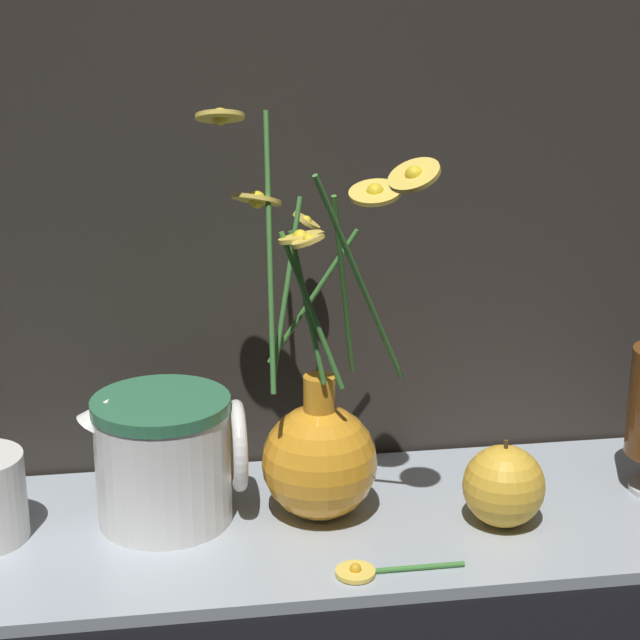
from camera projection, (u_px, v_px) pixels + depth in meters
ground_plane at (321, 530)px, 1.05m from camera, size 6.00×6.00×0.00m
shelf at (321, 525)px, 1.05m from camera, size 0.84×0.28×0.01m
vase_with_flowers at (315, 446)px, 1.04m from camera, size 0.20×0.22×0.40m
ceramic_pitcher at (165, 454)px, 1.03m from camera, size 0.16×0.13×0.14m
orange_fruit at (504, 486)px, 1.03m from camera, size 0.08×0.08×0.09m
loose_daisy at (371, 571)px, 0.95m from camera, size 0.12×0.04×0.01m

